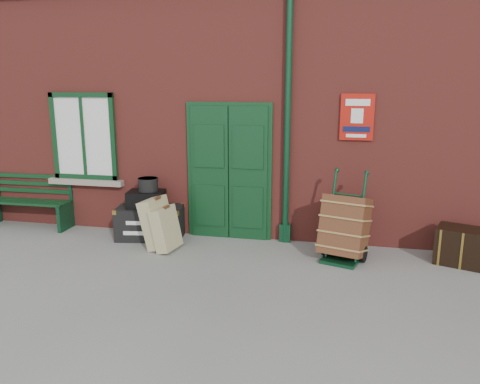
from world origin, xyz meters
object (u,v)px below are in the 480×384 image
(porter_trolley, at_px, (345,227))
(dark_trunk, at_px, (464,247))
(houdini_trunk, at_px, (150,222))
(bench, at_px, (29,200))

(porter_trolley, height_order, dark_trunk, porter_trolley)
(houdini_trunk, height_order, dark_trunk, houdini_trunk)
(houdini_trunk, relative_size, dark_trunk, 1.46)
(porter_trolley, distance_m, dark_trunk, 1.71)
(porter_trolley, xyz_separation_m, dark_trunk, (1.68, 0.18, -0.23))
(porter_trolley, bearing_deg, dark_trunk, 23.36)
(bench, height_order, dark_trunk, bench)
(houdini_trunk, bearing_deg, bench, 166.45)
(bench, relative_size, porter_trolley, 1.22)
(dark_trunk, bearing_deg, bench, -162.87)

